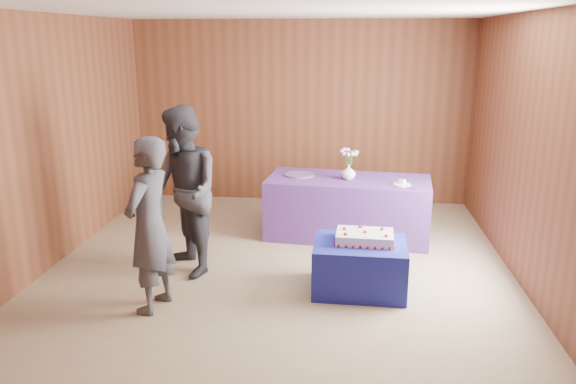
# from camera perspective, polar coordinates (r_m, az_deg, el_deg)

# --- Properties ---
(ground) EXTENTS (6.00, 6.00, 0.00)m
(ground) POSITION_cam_1_polar(r_m,az_deg,el_deg) (5.95, -1.20, -8.82)
(ground) COLOR gray
(ground) RESTS_ON ground
(room_shell) EXTENTS (5.04, 6.04, 2.72)m
(room_shell) POSITION_cam_1_polar(r_m,az_deg,el_deg) (5.46, -1.31, 8.68)
(room_shell) COLOR brown
(room_shell) RESTS_ON ground
(cake_table) EXTENTS (0.92, 0.73, 0.50)m
(cake_table) POSITION_cam_1_polar(r_m,az_deg,el_deg) (5.66, 7.29, -7.53)
(cake_table) COLOR #1B1D99
(cake_table) RESTS_ON ground
(serving_table) EXTENTS (2.08, 1.10, 0.75)m
(serving_table) POSITION_cam_1_polar(r_m,az_deg,el_deg) (7.10, 6.10, -1.57)
(serving_table) COLOR #542D7E
(serving_table) RESTS_ON ground
(sheet_cake) EXTENTS (0.60, 0.43, 0.13)m
(sheet_cake) POSITION_cam_1_polar(r_m,az_deg,el_deg) (5.58, 7.80, -4.56)
(sheet_cake) COLOR white
(sheet_cake) RESTS_ON cake_table
(vase) EXTENTS (0.20, 0.20, 0.18)m
(vase) POSITION_cam_1_polar(r_m,az_deg,el_deg) (6.95, 6.17, 2.03)
(vase) COLOR white
(vase) RESTS_ON serving_table
(flower_spray) EXTENTS (0.23, 0.23, 0.18)m
(flower_spray) POSITION_cam_1_polar(r_m,az_deg,el_deg) (6.89, 6.23, 3.98)
(flower_spray) COLOR #2A6A2F
(flower_spray) RESTS_ON vase
(platter) EXTENTS (0.43, 0.43, 0.02)m
(platter) POSITION_cam_1_polar(r_m,az_deg,el_deg) (7.12, 1.19, 1.77)
(platter) COLOR #684992
(platter) RESTS_ON serving_table
(plate) EXTENTS (0.27, 0.27, 0.01)m
(plate) POSITION_cam_1_polar(r_m,az_deg,el_deg) (6.80, 11.52, 0.76)
(plate) COLOR white
(plate) RESTS_ON serving_table
(cake_slice) EXTENTS (0.08, 0.08, 0.08)m
(cake_slice) POSITION_cam_1_polar(r_m,az_deg,el_deg) (6.79, 11.53, 1.05)
(cake_slice) COLOR white
(cake_slice) RESTS_ON plate
(knife) EXTENTS (0.26, 0.10, 0.00)m
(knife) POSITION_cam_1_polar(r_m,az_deg,el_deg) (6.66, 11.68, 0.39)
(knife) COLOR silver
(knife) RESTS_ON serving_table
(guest_left) EXTENTS (0.50, 0.66, 1.62)m
(guest_left) POSITION_cam_1_polar(r_m,az_deg,el_deg) (5.20, -13.91, -3.34)
(guest_left) COLOR #373842
(guest_left) RESTS_ON ground
(guest_right) EXTENTS (1.06, 1.10, 1.79)m
(guest_right) POSITION_cam_1_polar(r_m,az_deg,el_deg) (5.92, -10.61, -0.02)
(guest_right) COLOR #2F3039
(guest_right) RESTS_ON ground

